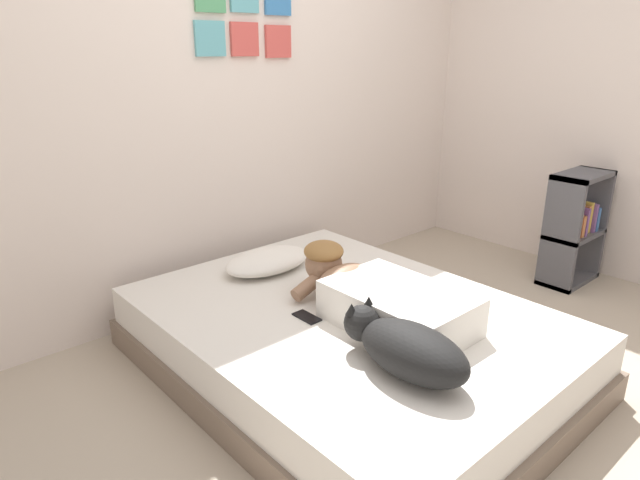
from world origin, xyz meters
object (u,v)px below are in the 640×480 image
bed (346,340)px  person_lying (376,295)px  dog (406,348)px  pillow (268,261)px  bookshelf (575,226)px  coffee_cup (327,275)px  cell_phone (307,317)px

bed → person_lying: person_lying is taller
person_lying → dog: size_ratio=1.60×
pillow → bookshelf: 2.07m
pillow → bookshelf: bookshelf is taller
coffee_cup → cell_phone: size_ratio=0.89×
bed → coffee_cup: size_ratio=16.32×
pillow → cell_phone: bearing=-109.9°
bed → bookshelf: 1.92m
bed → cell_phone: bearing=161.7°
coffee_cup → cell_phone: (-0.35, -0.25, -0.03)m
pillow → cell_phone: pillow is taller
pillow → coffee_cup: 0.37m
person_lying → bookshelf: 1.84m
pillow → dog: (-0.22, -1.18, 0.05)m
bed → bookshelf: bearing=-6.5°
bookshelf → pillow: bearing=155.2°
dog → cell_phone: (0.00, 0.59, -0.10)m
pillow → person_lying: bearing=-86.9°
person_lying → coffee_cup: 0.46m
cell_phone → bed: bearing=-18.3°
coffee_cup → bookshelf: bookshelf is taller
bed → dog: 0.62m
person_lying → pillow: bearing=93.1°
bookshelf → dog: bearing=-171.6°
coffee_cup → bookshelf: size_ratio=0.17×
coffee_cup → bed: bearing=-116.4°
person_lying → coffee_cup: (0.10, 0.44, -0.07)m
bed → dog: dog is taller
bed → cell_phone: 0.27m
coffee_cup → cell_phone: bearing=-144.9°
pillow → cell_phone: 0.63m
coffee_cup → pillow: bearing=112.2°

